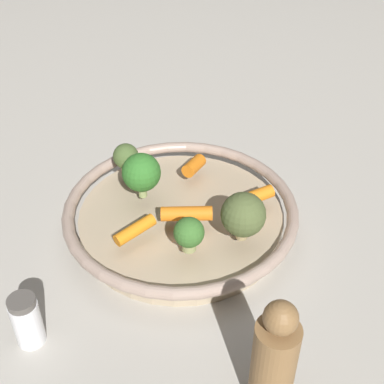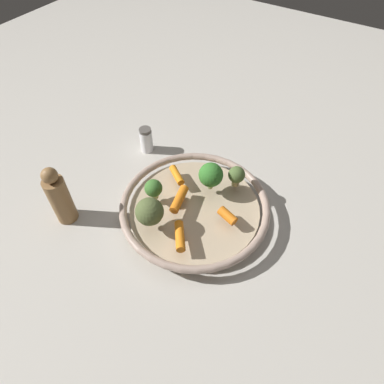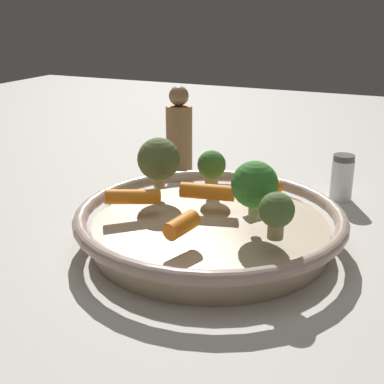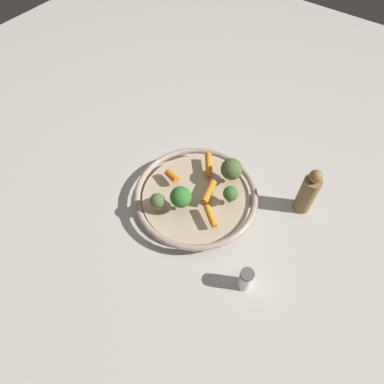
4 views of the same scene
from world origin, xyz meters
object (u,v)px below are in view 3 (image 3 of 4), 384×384
Objects in this scene: serving_bowl at (210,225)px; baby_carrot_near_rim at (207,192)px; baby_carrot_center at (185,226)px; broccoli_floret_edge at (255,185)px; baby_carrot_back at (133,197)px; salt_shaker at (342,178)px; pepper_mill at (179,135)px; broccoli_floret_small at (212,166)px; broccoli_floret_large at (159,159)px; broccoli_floret_mid at (277,212)px; baby_carrot_left at (262,188)px.

baby_carrot_near_rim reaches higher than serving_bowl.
baby_carrot_center is 0.10m from broccoli_floret_edge.
salt_shaker is (0.22, 0.25, -0.02)m from baby_carrot_back.
baby_carrot_center is 0.36m from pepper_mill.
baby_carrot_center is at bearing -110.89° from salt_shaker.
broccoli_floret_large is (-0.06, -0.04, 0.01)m from broccoli_floret_small.
baby_carrot_back is at bearing -145.47° from baby_carrot_near_rim.
broccoli_floret_mid is at bearing -48.86° from broccoli_floret_edge.
baby_carrot_center is at bearing -125.24° from broccoli_floret_edge.
salt_shaker is (0.12, 0.31, -0.02)m from baby_carrot_center.
broccoli_floret_small is 0.19m from broccoli_floret_mid.
salt_shaker is at bearing -2.73° from pepper_mill.
baby_carrot_back is 0.13m from broccoli_floret_small.
serving_bowl is at bearing -118.12° from salt_shaker.
serving_bowl is 0.09m from broccoli_floret_edge.
broccoli_floret_mid is (0.09, 0.03, 0.02)m from baby_carrot_center.
broccoli_floret_small is (-0.02, 0.06, 0.02)m from baby_carrot_near_rim.
broccoli_floret_edge is at bearing 131.14° from broccoli_floret_mid.
baby_carrot_back is 0.11m from baby_carrot_center.
baby_carrot_back is 0.28m from pepper_mill.
baby_carrot_near_rim is 0.07m from baby_carrot_left.
baby_carrot_back is 0.34m from salt_shaker.
broccoli_floret_mid is at bearing -35.39° from baby_carrot_near_rim.
baby_carrot_back reaches higher than serving_bowl.
broccoli_floret_edge is at bearing -105.52° from salt_shaker.
baby_carrot_near_rim is 0.24m from salt_shaker.
broccoli_floret_edge is at bearing 6.99° from baby_carrot_back.
broccoli_floret_small is 0.94× the size of broccoli_floret_mid.
baby_carrot_left reaches higher than serving_bowl.
pepper_mill reaches higher than broccoli_floret_edge.
serving_bowl is 2.15× the size of pepper_mill.
broccoli_floret_small is at bearing 60.62° from baby_carrot_back.
salt_shaker is at bearing 62.34° from baby_carrot_left.
broccoli_floret_large is at bearing 90.11° from baby_carrot_back.
baby_carrot_back is at bearing 172.30° from broccoli_floret_mid.
broccoli_floret_edge is 0.06m from broccoli_floret_mid.
salt_shaker reaches higher than baby_carrot_left.
baby_carrot_back is at bearing -76.64° from pepper_mill.
baby_carrot_near_rim is 0.09m from broccoli_floret_edge.
baby_carrot_center is 0.60× the size of broccoli_floret_large.
baby_carrot_left is at bearing 100.64° from broccoli_floret_edge.
broccoli_floret_large is at bearing 160.69° from broccoli_floret_edge.
broccoli_floret_mid reaches higher than baby_carrot_back.
baby_carrot_left is 0.38× the size of pepper_mill.
serving_bowl is at bearing -56.90° from pepper_mill.
broccoli_floret_small is at bearing 31.26° from broccoli_floret_large.
baby_carrot_center is 0.85× the size of broccoli_floret_small.
baby_carrot_back is 1.00× the size of broccoli_floret_edge.
broccoli_floret_large reaches higher than baby_carrot_back.
broccoli_floret_edge reaches higher than baby_carrot_near_rim.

